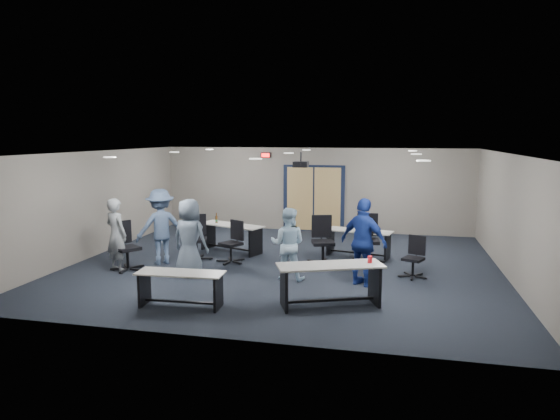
% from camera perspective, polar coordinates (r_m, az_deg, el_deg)
% --- Properties ---
extents(floor, '(10.00, 10.00, 0.00)m').
position_cam_1_polar(floor, '(12.10, 0.48, -6.30)').
color(floor, black).
rests_on(floor, ground).
extents(back_wall, '(10.00, 0.04, 2.70)m').
position_cam_1_polar(back_wall, '(16.21, 3.90, 2.34)').
color(back_wall, gray).
rests_on(back_wall, floor).
extents(front_wall, '(10.00, 0.04, 2.70)m').
position_cam_1_polar(front_wall, '(7.57, -6.85, -4.92)').
color(front_wall, gray).
rests_on(front_wall, floor).
extents(left_wall, '(0.04, 9.00, 2.70)m').
position_cam_1_polar(left_wall, '(13.78, -20.27, 0.72)').
color(left_wall, gray).
rests_on(left_wall, floor).
extents(right_wall, '(0.04, 9.00, 2.70)m').
position_cam_1_polar(right_wall, '(11.83, 24.89, -0.77)').
color(right_wall, gray).
rests_on(right_wall, floor).
extents(ceiling, '(10.00, 9.00, 0.04)m').
position_cam_1_polar(ceiling, '(11.70, 0.50, 6.58)').
color(ceiling, silver).
rests_on(ceiling, back_wall).
extents(double_door, '(2.00, 0.07, 2.20)m').
position_cam_1_polar(double_door, '(16.21, 3.87, 1.27)').
color(double_door, '#101932').
rests_on(double_door, back_wall).
extents(exit_sign, '(0.32, 0.07, 0.18)m').
position_cam_1_polar(exit_sign, '(16.40, -1.65, 6.28)').
color(exit_sign, black).
rests_on(exit_sign, back_wall).
extents(ceiling_projector, '(0.35, 0.32, 0.37)m').
position_cam_1_polar(ceiling_projector, '(12.14, 2.39, 5.25)').
color(ceiling_projector, black).
rests_on(ceiling_projector, ceiling).
extents(ceiling_can_lights, '(6.24, 5.74, 0.02)m').
position_cam_1_polar(ceiling_can_lights, '(11.95, 0.76, 6.48)').
color(ceiling_can_lights, silver).
rests_on(ceiling_can_lights, ceiling).
extents(table_front_left, '(1.62, 0.62, 0.65)m').
position_cam_1_polar(table_front_left, '(9.33, -11.29, -8.19)').
color(table_front_left, beige).
rests_on(table_front_left, floor).
extents(table_front_right, '(2.02, 1.31, 0.91)m').
position_cam_1_polar(table_front_right, '(9.21, 5.80, -7.68)').
color(table_front_right, beige).
rests_on(table_front_right, floor).
extents(table_back_left, '(1.92, 1.21, 1.01)m').
position_cam_1_polar(table_back_left, '(13.42, -5.63, -2.61)').
color(table_back_left, beige).
rests_on(table_back_left, floor).
extents(table_back_right, '(1.79, 0.93, 0.69)m').
position_cam_1_polar(table_back_right, '(12.97, 8.95, -3.25)').
color(table_back_right, beige).
rests_on(table_back_right, floor).
extents(chair_back_a, '(0.90, 0.90, 1.14)m').
position_cam_1_polar(chair_back_a, '(12.59, -9.55, -3.18)').
color(chair_back_a, black).
rests_on(chair_back_a, floor).
extents(chair_back_b, '(0.88, 0.88, 1.03)m').
position_cam_1_polar(chair_back_b, '(12.27, -5.65, -3.67)').
color(chair_back_b, black).
rests_on(chair_back_b, floor).
extents(chair_back_c, '(0.92, 0.92, 1.17)m').
position_cam_1_polar(chair_back_c, '(12.07, 4.94, -3.51)').
color(chair_back_c, black).
rests_on(chair_back_c, floor).
extents(chair_back_d, '(0.85, 0.85, 1.20)m').
position_cam_1_polar(chair_back_d, '(12.32, 10.03, -3.30)').
color(chair_back_d, black).
rests_on(chair_back_d, floor).
extents(chair_loose_left, '(0.98, 0.98, 1.13)m').
position_cam_1_polar(chair_loose_left, '(12.04, -17.08, -4.00)').
color(chair_loose_left, black).
rests_on(chair_loose_left, floor).
extents(chair_loose_right, '(0.76, 0.76, 0.92)m').
position_cam_1_polar(chair_loose_right, '(11.33, 14.98, -5.24)').
color(chair_loose_right, black).
rests_on(chair_loose_right, floor).
extents(person_gray, '(0.73, 0.62, 1.69)m').
position_cam_1_polar(person_gray, '(12.05, -18.21, -2.69)').
color(person_gray, '#90979D').
rests_on(person_gray, floor).
extents(person_plaid, '(0.94, 0.71, 1.73)m').
position_cam_1_polar(person_plaid, '(11.16, -10.30, -3.15)').
color(person_plaid, slate).
rests_on(person_plaid, floor).
extents(person_lightblue, '(0.77, 0.60, 1.58)m').
position_cam_1_polar(person_lightblue, '(10.74, 0.91, -3.90)').
color(person_lightblue, '#BEE2FC').
rests_on(person_lightblue, floor).
extents(person_navy, '(1.15, 0.92, 1.83)m').
position_cam_1_polar(person_navy, '(10.45, 9.55, -3.65)').
color(person_navy, navy).
rests_on(person_navy, floor).
extents(person_back, '(1.34, 1.28, 1.83)m').
position_cam_1_polar(person_back, '(12.38, -13.48, -1.86)').
color(person_back, '#475D81').
rests_on(person_back, floor).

